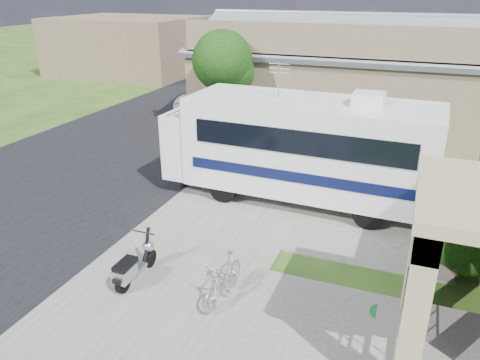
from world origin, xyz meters
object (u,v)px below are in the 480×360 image
(pickup_truck, at_px, (224,98))
(van, at_px, (254,74))
(motorhome, at_px, (300,145))
(shrub, at_px, (467,225))
(scooter, at_px, (133,266))
(bicycle, at_px, (224,281))
(garden_hose, at_px, (381,316))

(pickup_truck, xyz_separation_m, van, (-0.65, 6.23, 0.15))
(motorhome, relative_size, shrub, 3.24)
(scooter, bearing_deg, motorhome, 68.55)
(bicycle, xyz_separation_m, pickup_truck, (-6.15, 14.39, 0.32))
(shrub, xyz_separation_m, bicycle, (-4.61, -2.83, -0.79))
(garden_hose, bearing_deg, scooter, -172.37)
(motorhome, relative_size, bicycle, 5.02)
(pickup_truck, bearing_deg, scooter, 114.39)
(motorhome, bearing_deg, bicycle, -89.67)
(bicycle, bearing_deg, motorhome, 92.28)
(van, bearing_deg, motorhome, -72.29)
(motorhome, xyz_separation_m, pickup_truck, (-6.27, 8.94, -0.96))
(scooter, xyz_separation_m, bicycle, (2.08, 0.18, 0.03))
(bicycle, height_order, van, van)
(garden_hose, bearing_deg, motorhome, 121.39)
(pickup_truck, distance_m, van, 6.26)
(shrub, distance_m, bicycle, 5.46)
(van, distance_m, garden_hose, 22.44)
(motorhome, bearing_deg, garden_hose, -56.98)
(bicycle, relative_size, van, 0.24)
(van, relative_size, garden_hose, 14.85)
(motorhome, height_order, van, motorhome)
(scooter, height_order, bicycle, scooter)
(scooter, relative_size, garden_hose, 3.45)
(shrub, relative_size, bicycle, 1.55)
(motorhome, distance_m, van, 16.69)
(scooter, relative_size, van, 0.23)
(motorhome, distance_m, shrub, 5.22)
(van, bearing_deg, scooter, -84.05)
(bicycle, bearing_deg, shrub, 35.10)
(scooter, xyz_separation_m, garden_hose, (5.21, 0.70, -0.35))
(scooter, height_order, garden_hose, scooter)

